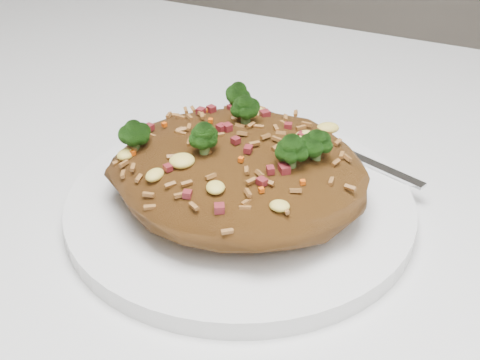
% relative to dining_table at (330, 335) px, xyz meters
% --- Properties ---
extents(dining_table, '(1.20, 0.80, 0.75)m').
position_rel_dining_table_xyz_m(dining_table, '(0.00, 0.00, 0.00)').
color(dining_table, silver).
rests_on(dining_table, ground).
extents(plate, '(0.25, 0.25, 0.01)m').
position_rel_dining_table_xyz_m(plate, '(-0.08, 0.00, 0.10)').
color(plate, white).
rests_on(plate, dining_table).
extents(fried_rice, '(0.19, 0.17, 0.07)m').
position_rel_dining_table_xyz_m(fried_rice, '(-0.08, 0.00, 0.14)').
color(fried_rice, brown).
rests_on(fried_rice, plate).
extents(fork, '(0.16, 0.07, 0.00)m').
position_rel_dining_table_xyz_m(fork, '(-0.03, 0.09, 0.11)').
color(fork, silver).
rests_on(fork, plate).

